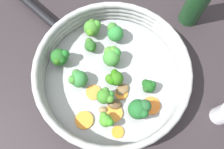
% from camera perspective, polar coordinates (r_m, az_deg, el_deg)
% --- Properties ---
extents(ground_plane, '(4.00, 4.00, 0.00)m').
position_cam_1_polar(ground_plane, '(0.56, 0.00, -1.14)').
color(ground_plane, '#282224').
extents(skillet, '(0.35, 0.35, 0.02)m').
position_cam_1_polar(skillet, '(0.55, 0.00, -0.85)').
color(skillet, '#939699').
rests_on(skillet, ground_plane).
extents(skillet_rim_wall, '(0.36, 0.36, 0.06)m').
position_cam_1_polar(skillet_rim_wall, '(0.51, 0.00, 0.61)').
color(skillet_rim_wall, '#999B9A').
rests_on(skillet_rim_wall, skillet).
extents(skillet_handle, '(0.11, 0.20, 0.02)m').
position_cam_1_polar(skillet_handle, '(0.65, -18.91, 15.57)').
color(skillet_handle, black).
rests_on(skillet_handle, skillet).
extents(skillet_rivet_left, '(0.01, 0.01, 0.01)m').
position_cam_1_polar(skillet_rivet_left, '(0.60, -9.88, 11.60)').
color(skillet_rivet_left, gray).
rests_on(skillet_rivet_left, skillet).
extents(skillet_rivet_right, '(0.01, 0.01, 0.01)m').
position_cam_1_polar(skillet_rivet_right, '(0.59, -13.93, 7.90)').
color(skillet_rivet_right, '#919795').
rests_on(skillet_rivet_right, skillet).
extents(carrot_slice_0, '(0.04, 0.04, 0.01)m').
position_cam_1_polar(carrot_slice_0, '(0.52, 8.29, -8.76)').
color(carrot_slice_0, orange).
rests_on(carrot_slice_0, skillet).
extents(carrot_slice_1, '(0.05, 0.05, 0.01)m').
position_cam_1_polar(carrot_slice_1, '(0.52, 0.40, -10.05)').
color(carrot_slice_1, orange).
rests_on(carrot_slice_1, skillet).
extents(carrot_slice_2, '(0.04, 0.04, 0.00)m').
position_cam_1_polar(carrot_slice_2, '(0.51, 1.49, -14.79)').
color(carrot_slice_2, orange).
rests_on(carrot_slice_2, skillet).
extents(carrot_slice_3, '(0.05, 0.05, 0.00)m').
position_cam_1_polar(carrot_slice_3, '(0.53, 10.22, -7.97)').
color(carrot_slice_3, orange).
rests_on(carrot_slice_3, skillet).
extents(carrot_slice_4, '(0.04, 0.04, 0.00)m').
position_cam_1_polar(carrot_slice_4, '(0.53, 2.44, -4.94)').
color(carrot_slice_4, orange).
rests_on(carrot_slice_4, skillet).
extents(carrot_slice_5, '(0.05, 0.05, 0.01)m').
position_cam_1_polar(carrot_slice_5, '(0.52, -7.28, -11.73)').
color(carrot_slice_5, orange).
rests_on(carrot_slice_5, skillet).
extents(carrot_slice_6, '(0.04, 0.04, 0.00)m').
position_cam_1_polar(carrot_slice_6, '(0.53, -4.85, -4.67)').
color(carrot_slice_6, orange).
rests_on(carrot_slice_6, skillet).
extents(broccoli_floret_0, '(0.03, 0.03, 0.04)m').
position_cam_1_polar(broccoli_floret_0, '(0.49, -1.47, -11.89)').
color(broccoli_floret_0, '#8CB76A').
rests_on(broccoli_floret_0, skillet).
extents(broccoli_floret_1, '(0.05, 0.05, 0.05)m').
position_cam_1_polar(broccoli_floret_1, '(0.49, 7.24, -8.92)').
color(broccoli_floret_1, '#679651').
rests_on(broccoli_floret_1, skillet).
extents(broccoli_floret_2, '(0.04, 0.03, 0.04)m').
position_cam_1_polar(broccoli_floret_2, '(0.52, 9.60, -3.00)').
color(broccoli_floret_2, '#8BB36A').
rests_on(broccoli_floret_2, skillet).
extents(broccoli_floret_3, '(0.04, 0.04, 0.05)m').
position_cam_1_polar(broccoli_floret_3, '(0.56, 0.63, 11.10)').
color(broccoli_floret_3, '#6F8C55').
rests_on(broccoli_floret_3, skillet).
extents(broccoli_floret_4, '(0.04, 0.04, 0.04)m').
position_cam_1_polar(broccoli_floret_4, '(0.52, -8.79, -1.07)').
color(broccoli_floret_4, '#7F9E60').
rests_on(broccoli_floret_4, skillet).
extents(broccoli_floret_5, '(0.05, 0.04, 0.05)m').
position_cam_1_polar(broccoli_floret_5, '(0.53, 0.01, 4.94)').
color(broccoli_floret_5, '#5F9652').
rests_on(broccoli_floret_5, skillet).
extents(broccoli_floret_6, '(0.05, 0.04, 0.05)m').
position_cam_1_polar(broccoli_floret_6, '(0.57, -5.20, 12.05)').
color(broccoli_floret_6, '#6CA64F').
rests_on(broccoli_floret_6, skillet).
extents(broccoli_floret_7, '(0.04, 0.04, 0.04)m').
position_cam_1_polar(broccoli_floret_7, '(0.51, 0.71, -1.03)').
color(broccoli_floret_7, '#7AA157').
rests_on(broccoli_floret_7, skillet).
extents(broccoli_floret_8, '(0.03, 0.03, 0.04)m').
position_cam_1_polar(broccoli_floret_8, '(0.55, -5.62, 7.48)').
color(broccoli_floret_8, '#668A46').
rests_on(broccoli_floret_8, skillet).
extents(broccoli_floret_9, '(0.04, 0.04, 0.05)m').
position_cam_1_polar(broccoli_floret_9, '(0.50, -1.46, -5.76)').
color(broccoli_floret_9, '#789B56').
rests_on(broccoli_floret_9, skillet).
extents(broccoli_floret_10, '(0.05, 0.04, 0.05)m').
position_cam_1_polar(broccoli_floret_10, '(0.55, -13.38, 4.57)').
color(broccoli_floret_10, '#7CAB66').
rests_on(broccoli_floret_10, skillet).
extents(mushroom_piece_0, '(0.02, 0.02, 0.01)m').
position_cam_1_polar(mushroom_piece_0, '(0.51, -2.33, -9.22)').
color(mushroom_piece_0, olive).
rests_on(mushroom_piece_0, skillet).
extents(mushroom_piece_1, '(0.04, 0.04, 0.01)m').
position_cam_1_polar(mushroom_piece_1, '(0.53, 2.74, -3.95)').
color(mushroom_piece_1, brown).
rests_on(mushroom_piece_1, skillet).
extents(mushroom_piece_2, '(0.03, 0.04, 0.01)m').
position_cam_1_polar(mushroom_piece_2, '(0.52, 0.66, -7.74)').
color(mushroom_piece_2, brown).
rests_on(mushroom_piece_2, skillet).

